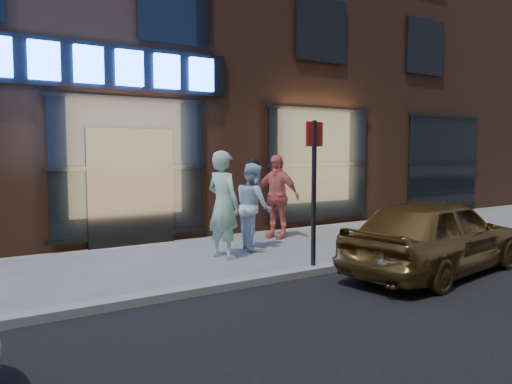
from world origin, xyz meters
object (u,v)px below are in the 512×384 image
man_cap (253,206)px  sign_post (314,182)px  man_bowtie (223,205)px  passerby (276,196)px  gold_sedan (435,236)px

man_cap → sign_post: size_ratio=0.71×
man_bowtie → passerby: man_bowtie is taller
passerby → gold_sedan: (0.23, -4.06, -0.31)m
man_bowtie → gold_sedan: bearing=-158.4°
man_cap → sign_post: bearing=-172.6°
man_bowtie → passerby: 2.34m
man_bowtie → gold_sedan: 3.65m
man_bowtie → man_cap: bearing=-82.5°
man_bowtie → sign_post: 1.94m
passerby → gold_sedan: size_ratio=0.51×
passerby → man_bowtie: bearing=-86.6°
man_bowtie → gold_sedan: (2.24, -2.86, -0.36)m
man_bowtie → passerby: size_ratio=1.05×
man_cap → gold_sedan: 3.54m
gold_sedan → sign_post: size_ratio=1.50×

